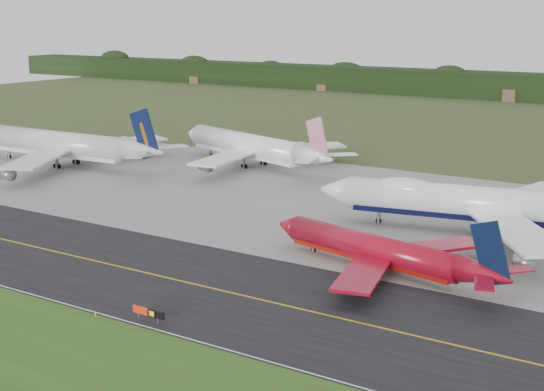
{
  "coord_description": "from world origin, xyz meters",
  "views": [
    {
      "loc": [
        66.37,
        -85.7,
        37.94
      ],
      "look_at": [
        -2.04,
        22.0,
        7.66
      ],
      "focal_mm": 50.0,
      "sensor_mm": 36.0,
      "label": 1
    }
  ],
  "objects_px": {
    "jet_star_tail": "(253,147)",
    "taxiway_sign": "(148,312)",
    "jet_ba_747": "(490,204)",
    "jet_navy_gold": "(65,145)",
    "jet_red_737": "(383,252)"
  },
  "relations": [
    {
      "from": "jet_star_tail",
      "to": "jet_navy_gold",
      "type": "bearing_deg",
      "value": -148.24
    },
    {
      "from": "jet_navy_gold",
      "to": "jet_star_tail",
      "type": "height_order",
      "value": "jet_navy_gold"
    },
    {
      "from": "jet_navy_gold",
      "to": "taxiway_sign",
      "type": "height_order",
      "value": "jet_navy_gold"
    },
    {
      "from": "jet_star_tail",
      "to": "taxiway_sign",
      "type": "height_order",
      "value": "jet_star_tail"
    },
    {
      "from": "jet_red_737",
      "to": "taxiway_sign",
      "type": "distance_m",
      "value": 37.97
    },
    {
      "from": "jet_navy_gold",
      "to": "jet_star_tail",
      "type": "distance_m",
      "value": 48.7
    },
    {
      "from": "jet_red_737",
      "to": "jet_navy_gold",
      "type": "relative_size",
      "value": 0.66
    },
    {
      "from": "jet_red_737",
      "to": "taxiway_sign",
      "type": "xyz_separation_m",
      "value": [
        -17.18,
        -33.81,
        -1.98
      ]
    },
    {
      "from": "jet_ba_747",
      "to": "jet_star_tail",
      "type": "xyz_separation_m",
      "value": [
        -70.31,
        29.8,
        -0.39
      ]
    },
    {
      "from": "jet_ba_747",
      "to": "jet_red_737",
      "type": "bearing_deg",
      "value": -104.66
    },
    {
      "from": "jet_red_737",
      "to": "jet_navy_gold",
      "type": "xyz_separation_m",
      "value": [
        -104.22,
        32.82,
        2.27
      ]
    },
    {
      "from": "jet_red_737",
      "to": "jet_ba_747",
      "type": "bearing_deg",
      "value": 75.34
    },
    {
      "from": "jet_red_737",
      "to": "jet_star_tail",
      "type": "distance_m",
      "value": 85.82
    },
    {
      "from": "jet_ba_747",
      "to": "jet_navy_gold",
      "type": "bearing_deg",
      "value": 177.86
    },
    {
      "from": "jet_red_737",
      "to": "jet_star_tail",
      "type": "height_order",
      "value": "jet_star_tail"
    }
  ]
}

